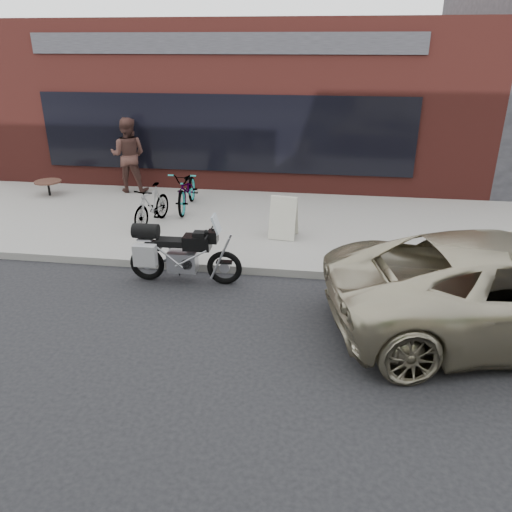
{
  "coord_description": "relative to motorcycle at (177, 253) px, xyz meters",
  "views": [
    {
      "loc": [
        0.83,
        -4.15,
        3.93
      ],
      "look_at": [
        -0.21,
        2.93,
        0.85
      ],
      "focal_mm": 35.0,
      "sensor_mm": 36.0,
      "label": 1
    }
  ],
  "objects": [
    {
      "name": "storefront",
      "position": [
        -0.3,
        10.44,
        1.7
      ],
      "size": [
        14.0,
        10.07,
        4.5
      ],
      "color": "#5A221D",
      "rests_on": "ground"
    },
    {
      "name": "cafe_table",
      "position": [
        -4.82,
        4.26,
        -0.04
      ],
      "size": [
        0.69,
        0.69,
        0.39
      ],
      "color": "black",
      "rests_on": "near_sidewalk"
    },
    {
      "name": "ground",
      "position": [
        1.7,
        -3.54,
        -0.55
      ],
      "size": [
        120.0,
        120.0,
        0.0
      ],
      "primitive_type": "plane",
      "color": "black",
      "rests_on": "ground"
    },
    {
      "name": "sandwich_sign",
      "position": [
        1.66,
        2.12,
        0.04
      ],
      "size": [
        0.61,
        0.57,
        0.88
      ],
      "rotation": [
        0.0,
        0.0,
        -0.13
      ],
      "color": "beige",
      "rests_on": "near_sidewalk"
    },
    {
      "name": "motorcycle",
      "position": [
        0.0,
        0.0,
        0.0
      ],
      "size": [
        2.02,
        0.68,
        1.27
      ],
      "rotation": [
        0.0,
        0.0,
        0.02
      ],
      "color": "black",
      "rests_on": "ground"
    },
    {
      "name": "cafe_patron_left",
      "position": [
        -2.8,
        4.99,
        0.59
      ],
      "size": [
        1.02,
        0.83,
        1.98
      ],
      "primitive_type": "imported",
      "rotation": [
        0.0,
        0.0,
        3.23
      ],
      "color": "#4A2D27",
      "rests_on": "near_sidewalk"
    },
    {
      "name": "bicycle_rear",
      "position": [
        -1.3,
        2.43,
        0.05
      ],
      "size": [
        0.69,
        1.55,
        0.9
      ],
      "primitive_type": "imported",
      "rotation": [
        0.0,
        0.0,
        -0.19
      ],
      "color": "gray",
      "rests_on": "near_sidewalk"
    },
    {
      "name": "bicycle_front",
      "position": [
        -0.84,
        3.68,
        0.09
      ],
      "size": [
        0.8,
        1.91,
        0.98
      ],
      "primitive_type": "imported",
      "rotation": [
        0.0,
        0.0,
        0.08
      ],
      "color": "gray",
      "rests_on": "near_sidewalk"
    },
    {
      "name": "minivan",
      "position": [
        5.2,
        -0.94,
        0.17
      ],
      "size": [
        5.57,
        3.39,
        1.44
      ],
      "primitive_type": "imported",
      "rotation": [
        0.0,
        0.0,
        1.77
      ],
      "color": "tan",
      "rests_on": "ground"
    },
    {
      "name": "near_sidewalk",
      "position": [
        1.7,
        3.46,
        -0.47
      ],
      "size": [
        44.0,
        6.0,
        0.15
      ],
      "primitive_type": "cube",
      "color": "gray",
      "rests_on": "ground"
    }
  ]
}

